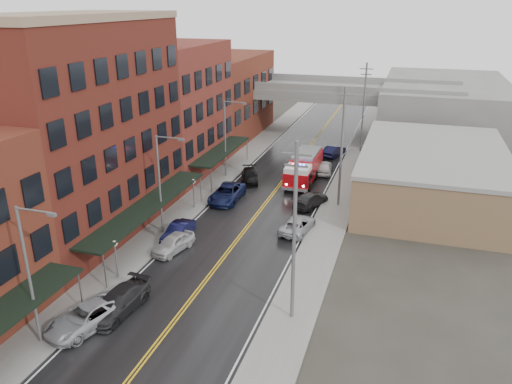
# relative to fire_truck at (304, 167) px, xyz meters

# --- Properties ---
(road) EXTENTS (11.00, 160.00, 0.02)m
(road) POSITION_rel_fire_truck_xyz_m (-2.27, -11.13, -1.71)
(road) COLOR black
(road) RESTS_ON ground
(sidewalk_left) EXTENTS (3.00, 160.00, 0.15)m
(sidewalk_left) POSITION_rel_fire_truck_xyz_m (-9.57, -11.13, -1.64)
(sidewalk_left) COLOR slate
(sidewalk_left) RESTS_ON ground
(sidewalk_right) EXTENTS (3.00, 160.00, 0.15)m
(sidewalk_right) POSITION_rel_fire_truck_xyz_m (5.03, -11.13, -1.64)
(sidewalk_right) COLOR slate
(sidewalk_right) RESTS_ON ground
(curb_left) EXTENTS (0.30, 160.00, 0.15)m
(curb_left) POSITION_rel_fire_truck_xyz_m (-7.92, -11.13, -1.64)
(curb_left) COLOR gray
(curb_left) RESTS_ON ground
(curb_right) EXTENTS (0.30, 160.00, 0.15)m
(curb_right) POSITION_rel_fire_truck_xyz_m (3.38, -11.13, -1.64)
(curb_right) COLOR gray
(curb_right) RESTS_ON ground
(brick_building_b) EXTENTS (9.00, 20.00, 18.00)m
(brick_building_b) POSITION_rel_fire_truck_xyz_m (-15.57, -18.13, 7.28)
(brick_building_b) COLOR #5A1E18
(brick_building_b) RESTS_ON ground
(brick_building_c) EXTENTS (9.00, 15.00, 15.00)m
(brick_building_c) POSITION_rel_fire_truck_xyz_m (-15.57, -0.63, 5.78)
(brick_building_c) COLOR maroon
(brick_building_c) RESTS_ON ground
(brick_building_far) EXTENTS (9.00, 20.00, 12.00)m
(brick_building_far) POSITION_rel_fire_truck_xyz_m (-15.57, 16.87, 4.28)
(brick_building_far) COLOR maroon
(brick_building_far) RESTS_ON ground
(tan_building) EXTENTS (14.00, 22.00, 5.00)m
(tan_building) POSITION_rel_fire_truck_xyz_m (13.73, -1.13, 0.78)
(tan_building) COLOR brown
(tan_building) RESTS_ON ground
(right_far_block) EXTENTS (18.00, 30.00, 8.00)m
(right_far_block) POSITION_rel_fire_truck_xyz_m (15.73, 28.87, 2.28)
(right_far_block) COLOR slate
(right_far_block) RESTS_ON ground
(awning_1) EXTENTS (2.60, 18.00, 3.09)m
(awning_1) POSITION_rel_fire_truck_xyz_m (-9.76, -18.13, 1.27)
(awning_1) COLOR black
(awning_1) RESTS_ON ground
(awning_2) EXTENTS (2.60, 13.00, 3.09)m
(awning_2) POSITION_rel_fire_truck_xyz_m (-9.75, -0.63, 1.27)
(awning_2) COLOR black
(awning_2) RESTS_ON ground
(globe_lamp_1) EXTENTS (0.44, 0.44, 3.12)m
(globe_lamp_1) POSITION_rel_fire_truck_xyz_m (-8.67, -25.13, 0.59)
(globe_lamp_1) COLOR #59595B
(globe_lamp_1) RESTS_ON ground
(globe_lamp_2) EXTENTS (0.44, 0.44, 3.12)m
(globe_lamp_2) POSITION_rel_fire_truck_xyz_m (-8.67, -11.13, 0.59)
(globe_lamp_2) COLOR #59595B
(globe_lamp_2) RESTS_ON ground
(street_lamp_0) EXTENTS (2.64, 0.22, 9.00)m
(street_lamp_0) POSITION_rel_fire_truck_xyz_m (-8.81, -33.13, 3.47)
(street_lamp_0) COLOR #59595B
(street_lamp_0) RESTS_ON ground
(street_lamp_1) EXTENTS (2.64, 0.22, 9.00)m
(street_lamp_1) POSITION_rel_fire_truck_xyz_m (-8.81, -17.13, 3.47)
(street_lamp_1) COLOR #59595B
(street_lamp_1) RESTS_ON ground
(street_lamp_2) EXTENTS (2.64, 0.22, 9.00)m
(street_lamp_2) POSITION_rel_fire_truck_xyz_m (-8.81, -1.13, 3.47)
(street_lamp_2) COLOR #59595B
(street_lamp_2) RESTS_ON ground
(utility_pole_0) EXTENTS (1.80, 0.24, 12.00)m
(utility_pole_0) POSITION_rel_fire_truck_xyz_m (4.93, -26.13, 4.59)
(utility_pole_0) COLOR #59595B
(utility_pole_0) RESTS_ON ground
(utility_pole_1) EXTENTS (1.80, 0.24, 12.00)m
(utility_pole_1) POSITION_rel_fire_truck_xyz_m (4.93, -6.13, 4.59)
(utility_pole_1) COLOR #59595B
(utility_pole_1) RESTS_ON ground
(utility_pole_2) EXTENTS (1.80, 0.24, 12.00)m
(utility_pole_2) POSITION_rel_fire_truck_xyz_m (4.93, 13.87, 4.59)
(utility_pole_2) COLOR #59595B
(utility_pole_2) RESTS_ON ground
(overpass) EXTENTS (40.00, 10.00, 7.50)m
(overpass) POSITION_rel_fire_truck_xyz_m (-2.27, 20.87, 4.27)
(overpass) COLOR slate
(overpass) RESTS_ON ground
(fire_truck) EXTENTS (3.53, 8.71, 3.17)m
(fire_truck) POSITION_rel_fire_truck_xyz_m (0.00, 0.00, 0.00)
(fire_truck) COLOR #A1070E
(fire_truck) RESTS_ON ground
(parked_car_left_2) EXTENTS (4.17, 5.99, 1.52)m
(parked_car_left_2) POSITION_rel_fire_truck_xyz_m (-7.27, -30.93, -0.96)
(parked_car_left_2) COLOR #A4A6AC
(parked_car_left_2) RESTS_ON ground
(parked_car_left_3) EXTENTS (2.66, 5.50, 1.54)m
(parked_car_left_3) POSITION_rel_fire_truck_xyz_m (-6.22, -28.92, -0.95)
(parked_car_left_3) COLOR black
(parked_car_left_3) RESTS_ON ground
(parked_car_left_4) EXTENTS (2.67, 4.58, 1.46)m
(parked_car_left_4) POSITION_rel_fire_truck_xyz_m (-6.65, -19.93, -0.99)
(parked_car_left_4) COLOR #B9B9B9
(parked_car_left_4) RESTS_ON ground
(parked_car_left_5) EXTENTS (1.64, 4.27, 1.39)m
(parked_car_left_5) POSITION_rel_fire_truck_xyz_m (-7.27, -17.70, -1.03)
(parked_car_left_5) COLOR #0E0F34
(parked_car_left_5) RESTS_ON ground
(parked_car_left_6) EXTENTS (2.76, 5.83, 1.61)m
(parked_car_left_6) POSITION_rel_fire_truck_xyz_m (-6.31, -8.12, -0.91)
(parked_car_left_6) COLOR #111941
(parked_car_left_6) RESTS_ON ground
(parked_car_left_7) EXTENTS (3.32, 5.07, 1.37)m
(parked_car_left_7) POSITION_rel_fire_truck_xyz_m (-5.87, -1.93, -1.04)
(parked_car_left_7) COLOR black
(parked_car_left_7) RESTS_ON ground
(parked_car_right_0) EXTENTS (2.90, 5.11, 1.35)m
(parked_car_right_0) POSITION_rel_fire_truck_xyz_m (2.35, -13.20, -1.05)
(parked_car_right_0) COLOR #A3A5AA
(parked_car_right_0) RESTS_ON ground
(parked_car_right_1) EXTENTS (3.43, 5.20, 1.40)m
(parked_car_right_1) POSITION_rel_fire_truck_xyz_m (2.24, -6.93, -1.02)
(parked_car_right_1) COLOR #29292B
(parked_car_right_1) RESTS_ON ground
(parked_car_right_2) EXTENTS (2.30, 4.62, 1.51)m
(parked_car_right_2) POSITION_rel_fire_truck_xyz_m (1.74, 3.65, -0.96)
(parked_car_right_2) COLOR white
(parked_car_right_2) RESTS_ON ground
(parked_car_right_3) EXTENTS (2.78, 4.78, 1.49)m
(parked_car_right_3) POSITION_rel_fire_truck_xyz_m (1.76, 10.87, -0.97)
(parked_car_right_3) COLOR black
(parked_car_right_3) RESTS_ON ground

